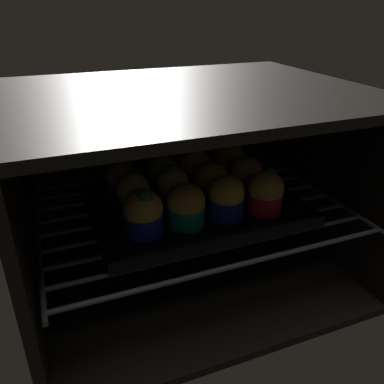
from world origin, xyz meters
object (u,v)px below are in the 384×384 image
object	(u,v)px
muffin_row0_col2	(226,198)
muffin_row2_col3	(229,162)
muffin_row0_col3	(266,192)
muffin_row0_col1	(186,207)
muffin_row1_col1	(173,188)
muffin_row2_col2	(195,168)
baking_tray	(192,205)
muffin_row1_col0	(133,196)
muffin_row1_col3	(245,176)
muffin_row1_col2	(212,183)
muffin_row0_col0	(143,213)
muffin_row2_col1	(163,175)
muffin_row2_col0	(122,180)

from	to	relation	value
muffin_row0_col2	muffin_row2_col3	distance (cm)	15.82
muffin_row0_col3	muffin_row2_col3	bearing A→B (deg)	88.85
muffin_row0_col1	muffin_row1_col1	size ratio (longest dim) A/B	0.91
muffin_row0_col1	muffin_row2_col3	size ratio (longest dim) A/B	0.94
muffin_row1_col1	muffin_row2_col2	size ratio (longest dim) A/B	1.02
baking_tray	muffin_row1_col0	world-z (taller)	muffin_row1_col0
muffin_row0_col2	muffin_row1_col3	size ratio (longest dim) A/B	1.04
muffin_row1_col0	muffin_row2_col3	world-z (taller)	muffin_row2_col3
muffin_row2_col2	muffin_row0_col3	bearing A→B (deg)	-63.74
muffin_row0_col1	muffin_row1_col2	distance (cm)	10.20
muffin_row0_col0	muffin_row0_col3	bearing A→B (deg)	-1.41
muffin_row1_col0	muffin_row2_col2	distance (cm)	16.12
muffin_row0_col2	baking_tray	bearing A→B (deg)	116.63
muffin_row1_col3	muffin_row2_col1	distance (cm)	15.83
muffin_row1_col2	muffin_row2_col2	distance (cm)	7.27
muffin_row0_col3	muffin_row2_col3	xyz separation A→B (cm)	(0.29, 14.65, 0.09)
muffin_row0_col2	muffin_row0_col3	world-z (taller)	muffin_row0_col3
muffin_row0_col0	muffin_row1_col3	bearing A→B (deg)	18.68
muffin_row0_col1	muffin_row2_col0	size ratio (longest dim) A/B	0.94
muffin_row0_col1	muffin_row1_col0	size ratio (longest dim) A/B	0.97
muffin_row2_col0	muffin_row2_col1	world-z (taller)	muffin_row2_col0
muffin_row1_col0	muffin_row2_col2	world-z (taller)	muffin_row2_col2
baking_tray	muffin_row2_col0	distance (cm)	13.82
muffin_row0_col2	muffin_row2_col0	bearing A→B (deg)	136.83
muffin_row0_col2	muffin_row1_col3	xyz separation A→B (cm)	(7.59, 7.26, -0.17)
muffin_row0_col2	muffin_row1_col2	world-z (taller)	muffin_row0_col2
muffin_row0_col2	muffin_row1_col0	size ratio (longest dim) A/B	0.99
muffin_row1_col2	muffin_row2_col0	world-z (taller)	muffin_row2_col0
muffin_row0_col3	muffin_row2_col3	world-z (taller)	muffin_row0_col3
muffin_row0_col1	muffin_row2_col3	world-z (taller)	muffin_row2_col3
muffin_row1_col0	muffin_row1_col1	xyz separation A→B (cm)	(7.22, 0.32, -0.01)
muffin_row0_col1	muffin_row2_col0	world-z (taller)	muffin_row2_col0
muffin_row1_col1	muffin_row2_col2	xyz separation A→B (cm)	(7.12, 7.04, 0.03)
muffin_row2_col3	muffin_row1_col0	bearing A→B (deg)	-161.40
muffin_row0_col2	muffin_row2_col1	distance (cm)	15.48
muffin_row2_col0	muffin_row2_col2	world-z (taller)	same
muffin_row1_col3	muffin_row2_col3	distance (cm)	6.69
muffin_row0_col1	muffin_row2_col0	bearing A→B (deg)	118.18
muffin_row2_col1	muffin_row2_col3	size ratio (longest dim) A/B	0.90
muffin_row1_col0	muffin_row2_col0	xyz separation A→B (cm)	(-0.39, 7.28, -0.14)
muffin_row2_col2	muffin_row2_col3	xyz separation A→B (cm)	(7.52, -0.01, 0.12)
baking_tray	muffin_row0_col2	world-z (taller)	muffin_row0_col2
muffin_row0_col3	muffin_row1_col0	bearing A→B (deg)	161.32
muffin_row0_col1	muffin_row2_col1	distance (cm)	14.05
muffin_row1_col1	muffin_row2_col0	size ratio (longest dim) A/B	1.03
muffin_row1_col3	muffin_row2_col1	bearing A→B (deg)	155.13
muffin_row0_col3	muffin_row0_col0	bearing A→B (deg)	178.59
muffin_row0_col1	muffin_row0_col3	world-z (taller)	muffin_row0_col3
muffin_row1_col0	muffin_row1_col1	bearing A→B (deg)	2.57
muffin_row0_col3	muffin_row2_col3	size ratio (longest dim) A/B	1.03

